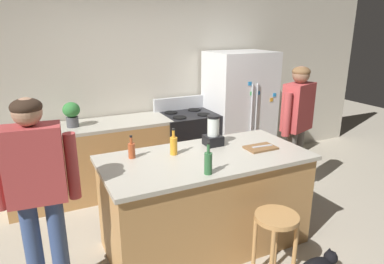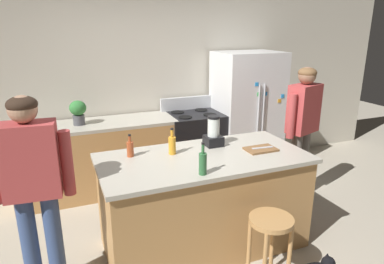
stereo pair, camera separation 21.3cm
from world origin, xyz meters
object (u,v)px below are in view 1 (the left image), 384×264
bottle_cooking_sauce (132,150)px  refrigerator (239,112)px  person_by_island_left (37,186)px  chef_knife (262,146)px  kitchen_island (205,201)px  bottle_soda (174,145)px  bottle_olive_oil (208,162)px  potted_plant (72,113)px  cutting_board (261,148)px  bar_stool (276,230)px  person_by_sink_right (297,121)px  stove_range (187,145)px  blender_appliance (213,133)px

bottle_cooking_sauce → refrigerator: bearing=32.1°
refrigerator → person_by_island_left: size_ratio=1.06×
chef_knife → kitchen_island: bearing=179.4°
bottle_soda → bottle_olive_oil: bottle_olive_oil is taller
potted_plant → cutting_board: potted_plant is taller
bottle_olive_oil → cutting_board: bottle_olive_oil is taller
bar_stool → chef_knife: chef_knife is taller
potted_plant → cutting_board: (1.57, -1.61, -0.16)m
bar_stool → potted_plant: size_ratio=2.11×
person_by_island_left → bottle_olive_oil: person_by_island_left is taller
kitchen_island → person_by_island_left: 1.55m
person_by_sink_right → bar_stool: person_by_sink_right is taller
bottle_soda → bottle_olive_oil: bearing=-81.5°
kitchen_island → bottle_soda: size_ratio=7.64×
person_by_island_left → person_by_sink_right: person_by_sink_right is taller
potted_plant → bottle_soda: size_ratio=1.17×
person_by_sink_right → bottle_cooking_sauce: 2.10m
stove_range → bottle_olive_oil: (-0.69, -1.89, 0.56)m
refrigerator → person_by_sink_right: 1.11m
bottle_soda → stove_range: bearing=60.4°
person_by_sink_right → bottle_olive_oil: bearing=-154.6°
bar_stool → blender_appliance: 1.13m
stove_range → bar_stool: bearing=-96.3°
cutting_board → person_by_island_left: bearing=-178.0°
kitchen_island → cutting_board: (0.58, -0.06, 0.48)m
bar_stool → chef_knife: 0.88m
bar_stool → bottle_cooking_sauce: (-0.90, 0.99, 0.52)m
potted_plant → chef_knife: 2.27m
person_by_sink_right → bottle_soda: 1.73m
bottle_olive_oil → cutting_board: (0.76, 0.31, -0.09)m
blender_appliance → cutting_board: bearing=-39.1°
stove_range → bottle_olive_oil: 2.09m
bottle_soda → refrigerator: bearing=39.7°
refrigerator → stove_range: size_ratio=1.57×
person_by_sink_right → potted_plant: 2.70m
bottle_cooking_sauce → bottle_olive_oil: bearing=-53.3°
blender_appliance → bar_stool: bearing=-86.6°
stove_range → bottle_soda: bottle_soda is taller
refrigerator → bottle_olive_oil: bearing=-129.2°
person_by_island_left → chef_knife: (2.05, 0.07, -0.04)m
bottle_soda → bottle_cooking_sauce: bearing=167.4°
bar_stool → bottle_olive_oil: bottle_olive_oil is taller
potted_plant → bottle_cooking_sauce: 1.35m
cutting_board → bottle_olive_oil: bearing=-157.9°
stove_range → potted_plant: size_ratio=3.73×
bottle_olive_oil → blender_appliance: bearing=57.7°
bar_stool → potted_plant: potted_plant is taller
stove_range → bottle_cooking_sauce: size_ratio=5.18×
chef_knife → bottle_cooking_sauce: bearing=171.0°
blender_appliance → cutting_board: 0.49m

